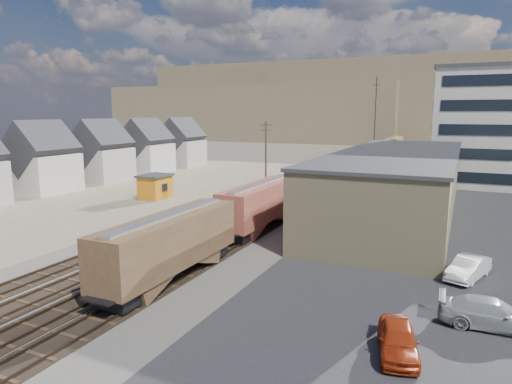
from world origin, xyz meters
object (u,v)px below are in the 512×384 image
at_px(parked_car_silver, 492,315).
at_px(parked_car_red, 398,340).
at_px(parked_car_white, 468,268).
at_px(parked_car_blue, 499,181).
at_px(freight_train, 350,163).
at_px(maintenance_shed, 155,186).
at_px(utility_pole_north, 266,150).

bearing_deg(parked_car_silver, parked_car_red, 137.40).
bearing_deg(parked_car_white, parked_car_blue, 103.79).
bearing_deg(freight_train, parked_car_white, -67.03).
distance_m(freight_train, parked_car_blue, 23.56).
height_order(freight_train, parked_car_silver, freight_train).
relative_size(parked_car_white, parked_car_blue, 0.86).
relative_size(maintenance_shed, parked_car_blue, 0.80).
bearing_deg(parked_car_red, parked_car_white, 64.00).
relative_size(utility_pole_north, maintenance_shed, 2.24).
height_order(utility_pole_north, parked_car_silver, utility_pole_north).
bearing_deg(maintenance_shed, parked_car_red, -38.57).
relative_size(freight_train, parked_car_white, 25.12).
bearing_deg(freight_train, parked_car_blue, 7.32).
xyz_separation_m(maintenance_shed, parked_car_white, (38.51, -15.65, -0.88)).
bearing_deg(parked_car_red, utility_pole_north, 107.72).
relative_size(parked_car_white, parked_car_silver, 0.87).
relative_size(freight_train, maintenance_shed, 26.83).
relative_size(freight_train, parked_car_red, 26.83).
xyz_separation_m(parked_car_white, parked_car_blue, (4.55, 47.20, -0.01)).
relative_size(freight_train, parked_car_silver, 21.88).
relative_size(utility_pole_north, parked_car_red, 2.24).
distance_m(maintenance_shed, parked_car_white, 41.58).
distance_m(maintenance_shed, parked_car_blue, 53.38).
relative_size(utility_pole_north, parked_car_blue, 1.80).
height_order(parked_car_white, parked_car_blue, parked_car_white).
bearing_deg(parked_car_red, parked_car_silver, 37.20).
xyz_separation_m(freight_train, parked_car_silver, (19.91, -51.82, -2.00)).
bearing_deg(parked_car_white, maintenance_shed, 177.18).
relative_size(maintenance_shed, parked_car_white, 0.94).
bearing_deg(parked_car_red, freight_train, 93.22).
xyz_separation_m(freight_train, parked_car_white, (18.73, -44.21, -2.01)).
height_order(maintenance_shed, parked_car_blue, maintenance_shed).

